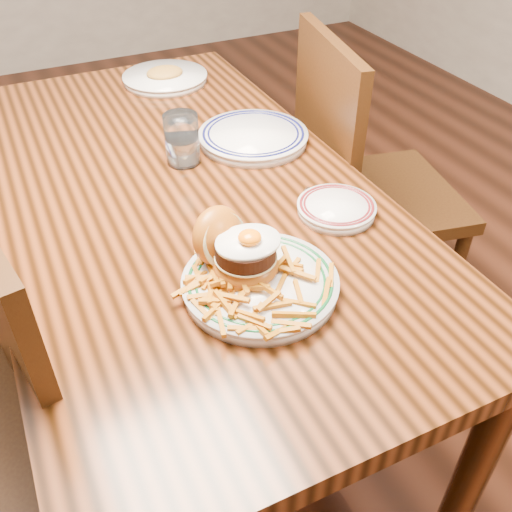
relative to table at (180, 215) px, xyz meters
name	(u,v)px	position (x,y,z in m)	size (l,w,h in m)	color
floor	(197,384)	(0.00, 0.00, -0.66)	(6.00, 6.00, 0.00)	black
table	(180,215)	(0.00, 0.00, 0.00)	(0.85, 1.60, 0.75)	black
chair_right	(360,186)	(0.61, 0.09, -0.13)	(0.54, 0.54, 0.99)	#38210B
main_plate	(253,271)	(0.01, -0.41, 0.13)	(0.29, 0.31, 0.14)	silver
side_plate	(336,208)	(0.28, -0.27, 0.10)	(0.17, 0.18, 0.03)	silver
rear_plate	(253,136)	(0.25, 0.11, 0.11)	(0.29, 0.29, 0.03)	silver
water_glass	(182,142)	(0.05, 0.09, 0.14)	(0.08, 0.08, 0.13)	white
far_plate	(165,77)	(0.17, 0.61, 0.10)	(0.27, 0.27, 0.05)	silver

